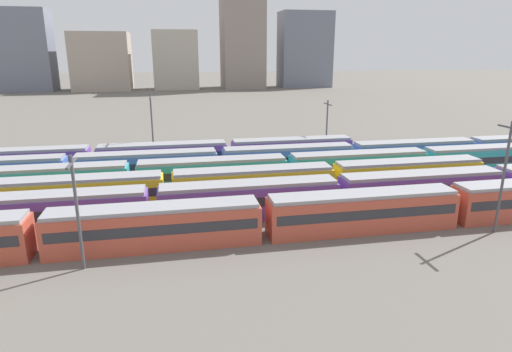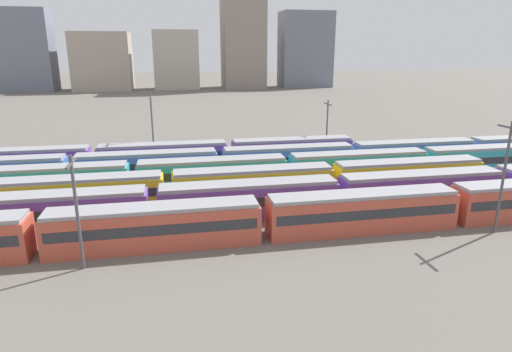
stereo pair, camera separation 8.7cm
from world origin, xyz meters
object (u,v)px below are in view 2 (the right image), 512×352
(train_track_5, at_px, (163,156))
(catenary_pole_1, at_px, (152,126))
(train_track_3, at_px, (358,166))
(train_track_4, at_px, (353,156))
(train_track_2, at_px, (253,184))
(train_track_0, at_px, (453,205))
(train_track_1, at_px, (497,184))
(catenary_pole_3, at_px, (327,125))
(catenary_pole_0, at_px, (504,173))
(catenary_pole_2, at_px, (76,207))

(train_track_5, xyz_separation_m, catenary_pole_1, (-1.38, 2.77, 3.94))
(train_track_3, relative_size, train_track_4, 0.83)
(train_track_2, bearing_deg, train_track_0, -30.23)
(train_track_2, distance_m, train_track_4, 19.32)
(train_track_1, bearing_deg, train_track_0, -150.22)
(train_track_1, height_order, train_track_4, same)
(train_track_2, distance_m, catenary_pole_1, 22.02)
(train_track_3, xyz_separation_m, catenary_pole_3, (0.48, 13.52, 3.07))
(train_track_1, xyz_separation_m, train_track_4, (-10.65, 15.60, 0.00))
(train_track_2, relative_size, catenary_pole_0, 5.35)
(train_track_1, bearing_deg, catenary_pole_0, -128.95)
(train_track_2, xyz_separation_m, train_track_3, (14.83, 5.20, 0.00))
(catenary_pole_3, bearing_deg, train_track_2, -129.28)
(catenary_pole_1, relative_size, catenary_pole_2, 1.16)
(train_track_3, bearing_deg, train_track_1, -40.67)
(train_track_1, xyz_separation_m, catenary_pole_0, (-6.48, -8.02, 3.87))
(train_track_5, height_order, catenary_pole_2, catenary_pole_2)
(train_track_3, height_order, train_track_4, same)
(train_track_5, bearing_deg, catenary_pole_3, 7.00)
(train_track_4, distance_m, catenary_pole_1, 29.16)
(catenary_pole_1, distance_m, catenary_pole_3, 26.82)
(train_track_0, distance_m, train_track_2, 20.66)
(train_track_4, xyz_separation_m, catenary_pole_0, (4.17, -23.62, 3.87))
(train_track_3, bearing_deg, train_track_5, 157.36)
(train_track_2, distance_m, catenary_pole_0, 24.66)
(train_track_1, xyz_separation_m, train_track_3, (-12.10, 10.40, 0.00))
(train_track_2, relative_size, catenary_pole_1, 5.28)
(catenary_pole_0, bearing_deg, train_track_2, 147.12)
(catenary_pole_0, bearing_deg, train_track_0, 132.74)
(train_track_1, height_order, catenary_pole_0, catenary_pole_0)
(train_track_4, bearing_deg, train_track_1, -55.68)
(train_track_4, relative_size, catenary_pole_0, 10.78)
(train_track_4, distance_m, catenary_pole_0, 24.29)
(catenary_pole_2, bearing_deg, train_track_5, 78.57)
(catenary_pole_3, bearing_deg, train_track_3, -92.05)
(train_track_2, xyz_separation_m, train_track_5, (-10.10, 15.60, 0.00))
(catenary_pole_1, bearing_deg, train_track_5, -63.45)
(train_track_4, bearing_deg, catenary_pole_0, -79.99)
(catenary_pole_0, relative_size, catenary_pole_3, 1.17)
(train_track_0, relative_size, train_track_3, 1.20)
(train_track_5, bearing_deg, train_track_1, -29.32)
(train_track_2, bearing_deg, train_track_4, 32.56)
(train_track_2, xyz_separation_m, catenary_pole_3, (15.31, 18.72, 3.07))
(catenary_pole_3, bearing_deg, train_track_1, -64.09)
(train_track_2, bearing_deg, catenary_pole_3, 50.72)
(train_track_3, relative_size, catenary_pole_1, 8.85)
(train_track_0, distance_m, catenary_pole_0, 5.45)
(catenary_pole_3, bearing_deg, catenary_pole_1, -179.24)
(catenary_pole_1, bearing_deg, catenary_pole_2, -98.02)
(train_track_4, height_order, catenary_pole_0, catenary_pole_0)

